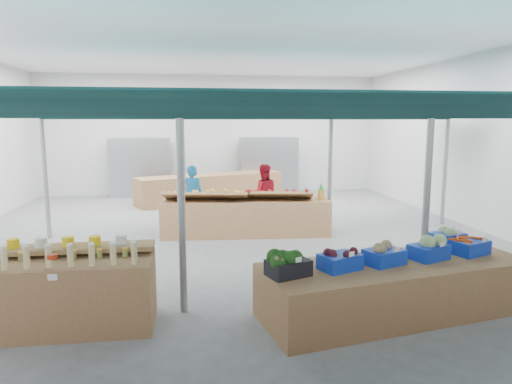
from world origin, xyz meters
TOP-DOWN VIEW (x-y plane):
  - floor at (0.00, 0.00)m, footprint 13.00×13.00m
  - hall at (0.00, 1.44)m, footprint 13.00×13.00m
  - pole_grid at (0.75, -1.75)m, footprint 10.00×4.60m
  - awnings at (0.75, -1.75)m, footprint 9.50×7.08m
  - back_shelving_left at (-2.50, 6.00)m, footprint 2.00×0.50m
  - back_shelving_right at (2.00, 6.00)m, footprint 2.00×0.50m
  - bottle_shelf at (-2.38, -4.25)m, footprint 2.01×1.21m
  - veg_counter at (1.84, -4.49)m, footprint 3.84×1.87m
  - fruit_counter at (0.39, 0.13)m, footprint 3.87×1.22m
  - far_counter at (-0.13, 4.73)m, footprint 4.90×2.72m
  - crate_stack at (3.29, -3.55)m, footprint 0.63×0.53m
  - vendor_left at (-0.81, 1.23)m, footprint 0.58×0.41m
  - vendor_right at (0.99, 1.23)m, footprint 0.78×0.64m
  - crate_broccoli at (0.29, -4.77)m, footprint 0.59×0.50m
  - crate_beets at (0.99, -4.65)m, footprint 0.59×0.50m
  - crate_celeriac at (1.64, -4.53)m, footprint 0.59×0.50m
  - crate_cabbage at (2.35, -4.40)m, footprint 0.59×0.50m
  - crate_carrots at (3.05, -4.27)m, footprint 0.59×0.50m
  - sparrow at (0.15, -4.93)m, footprint 0.12×0.09m
  - pole_ribbon at (-2.43, -4.84)m, footprint 0.12×0.12m
  - apple_heap_yellow at (-0.52, 0.11)m, footprint 1.99×1.00m
  - apple_heap_red at (1.15, -0.03)m, footprint 1.60×0.94m
  - pineapple at (2.10, -0.10)m, footprint 0.14×0.14m
  - crate_extra at (2.97, -3.81)m, footprint 0.58×0.48m

SIDE VIEW (x-z plane):
  - floor at x=0.00m, z-range 0.00..0.00m
  - crate_stack at x=3.29m, z-range 0.00..0.65m
  - veg_counter at x=1.84m, z-range 0.00..0.72m
  - fruit_counter at x=0.39m, z-range 0.00..0.82m
  - far_counter at x=-0.13m, z-range 0.00..0.88m
  - bottle_shelf at x=-2.38m, z-range -0.11..1.06m
  - vendor_left at x=-0.81m, z-range 0.00..1.52m
  - vendor_right at x=0.99m, z-range 0.00..1.52m
  - crate_carrots at x=3.05m, z-range 0.68..0.97m
  - crate_beets at x=0.99m, z-range 0.70..0.99m
  - crate_celeriac at x=1.64m, z-range 0.70..1.02m
  - crate_extra at x=2.97m, z-range 0.70..1.02m
  - crate_broccoli at x=0.29m, z-range 0.70..1.05m
  - crate_cabbage at x=2.35m, z-range 0.70..1.05m
  - sparrow at x=0.15m, z-range 0.91..1.02m
  - apple_heap_red at x=1.15m, z-range 0.85..1.12m
  - apple_heap_yellow at x=-0.52m, z-range 0.85..1.12m
  - pineapple at x=2.10m, z-range 0.80..1.19m
  - back_shelving_left at x=-2.50m, z-range 0.00..2.00m
  - back_shelving_right at x=2.00m, z-range 0.00..2.00m
  - pole_ribbon at x=-2.43m, z-range 0.94..1.22m
  - pole_grid at x=0.75m, z-range 0.31..3.31m
  - hall at x=0.00m, z-range -3.85..9.15m
  - awnings at x=0.75m, z-range 2.63..2.93m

